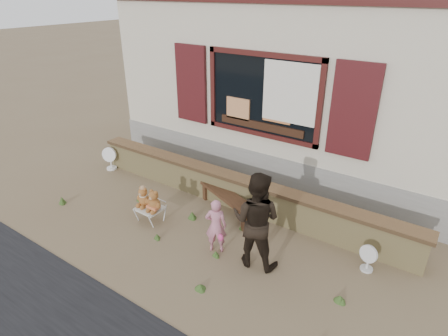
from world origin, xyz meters
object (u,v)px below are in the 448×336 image
Objects in this scene: teddy_bear_left at (144,196)px; adult at (256,220)px; teddy_bear_right at (154,200)px; child at (216,226)px; folding_chair at (150,209)px; bench at (228,200)px.

adult is (2.35, 0.08, 0.31)m from teddy_bear_left.
teddy_bear_right is 0.44× the size of child.
child reaches higher than teddy_bear_right.
folding_chair is at bearing -180.00° from teddy_bear_right.
teddy_bear_left is (-0.14, 0.00, 0.23)m from folding_chair.
bench is at bearing 43.19° from teddy_bear_left.
child is (1.39, -0.01, -0.01)m from teddy_bear_right.
teddy_bear_right reaches higher than folding_chair.
teddy_bear_left reaches higher than bench.
teddy_bear_left is 0.25× the size of adult.
bench is 1.60m from teddy_bear_left.
bench is 3.64× the size of teddy_bear_right.
teddy_bear_right is (-0.90, -1.07, 0.21)m from bench.
adult reaches higher than child.
teddy_bear_left is 2.37m from adult.
child is (1.53, -0.02, 0.23)m from folding_chair.
adult is at bearing -18.16° from bench.
bench reaches higher than folding_chair.
bench is 3.30× the size of folding_chair.
child is at bearing -43.97° from bench.
bench is at bearing 46.88° from folding_chair.
teddy_bear_left is at bearing 180.00° from teddy_bear_right.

